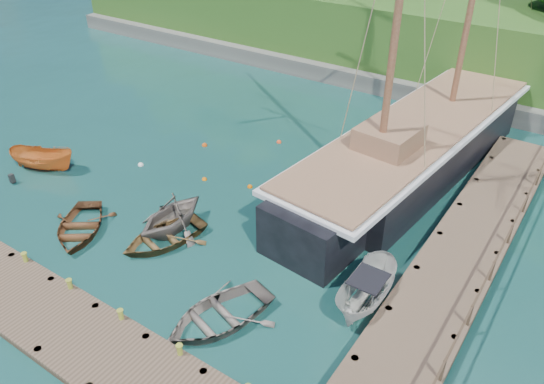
{
  "coord_description": "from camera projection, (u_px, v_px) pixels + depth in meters",
  "views": [
    {
      "loc": [
        14.83,
        -13.76,
        15.55
      ],
      "look_at": [
        2.94,
        3.72,
        2.0
      ],
      "focal_mm": 35.0,
      "sensor_mm": 36.0,
      "label": 1
    }
  ],
  "objects": [
    {
      "name": "ground",
      "position": [
        176.0,
        244.0,
        24.99
      ],
      "size": [
        160.0,
        160.0,
        0.0
      ],
      "primitive_type": "plane",
      "color": "#133A34",
      "rests_on": "ground"
    },
    {
      "name": "dock_near",
      "position": [
        93.0,
        345.0,
        19.29
      ],
      "size": [
        20.0,
        3.2,
        1.1
      ],
      "color": "#49392C",
      "rests_on": "ground"
    },
    {
      "name": "dock_east",
      "position": [
        467.0,
        246.0,
        24.19
      ],
      "size": [
        3.2,
        24.0,
        1.1
      ],
      "color": "#49392C",
      "rests_on": "ground"
    },
    {
      "name": "bollard_0",
      "position": [
        30.0,
        272.0,
        23.34
      ],
      "size": [
        0.26,
        0.26,
        0.45
      ],
      "primitive_type": "cylinder",
      "color": "olive",
      "rests_on": "ground"
    },
    {
      "name": "bollard_1",
      "position": [
        74.0,
        299.0,
        21.92
      ],
      "size": [
        0.26,
        0.26,
        0.45
      ],
      "primitive_type": "cylinder",
      "color": "olive",
      "rests_on": "ground"
    },
    {
      "name": "bollard_2",
      "position": [
        124.0,
        330.0,
        20.5
      ],
      "size": [
        0.26,
        0.26,
        0.45
      ],
      "primitive_type": "cylinder",
      "color": "olive",
      "rests_on": "ground"
    },
    {
      "name": "bollard_3",
      "position": [
        182.0,
        365.0,
        19.08
      ],
      "size": [
        0.26,
        0.26,
        0.45
      ],
      "primitive_type": "cylinder",
      "color": "olive",
      "rests_on": "ground"
    },
    {
      "name": "rowboat_0",
      "position": [
        80.0,
        232.0,
        25.76
      ],
      "size": [
        4.96,
        5.2,
        0.88
      ],
      "primitive_type": "imported",
      "rotation": [
        0.0,
        0.0,
        0.64
      ],
      "color": "#533019",
      "rests_on": "ground"
    },
    {
      "name": "rowboat_1",
      "position": [
        173.0,
        230.0,
        25.92
      ],
      "size": [
        3.45,
        3.98,
        2.07
      ],
      "primitive_type": "imported",
      "rotation": [
        0.0,
        0.0,
        -0.02
      ],
      "color": "#665D56",
      "rests_on": "ground"
    },
    {
      "name": "rowboat_2",
      "position": [
        164.0,
        242.0,
        25.11
      ],
      "size": [
        4.05,
        4.89,
        0.88
      ],
      "primitive_type": "imported",
      "rotation": [
        0.0,
        0.0,
        -0.27
      ],
      "color": "brown",
      "rests_on": "ground"
    },
    {
      "name": "rowboat_3",
      "position": [
        219.0,
        321.0,
        20.87
      ],
      "size": [
        4.53,
        5.38,
        0.95
      ],
      "primitive_type": "imported",
      "rotation": [
        0.0,
        0.0,
        -0.31
      ],
      "color": "#6E645C",
      "rests_on": "ground"
    },
    {
      "name": "motorboat_orange",
      "position": [
        45.0,
        169.0,
        30.88
      ],
      "size": [
        4.27,
        2.85,
        1.54
      ],
      "primitive_type": "imported",
      "rotation": [
        0.0,
        0.0,
        1.94
      ],
      "color": "orange",
      "rests_on": "ground"
    },
    {
      "name": "cabin_boat_white",
      "position": [
        365.0,
        305.0,
        21.61
      ],
      "size": [
        1.8,
        4.42,
        1.68
      ],
      "primitive_type": "imported",
      "rotation": [
        0.0,
        0.0,
        0.04
      ],
      "color": "silver",
      "rests_on": "ground"
    },
    {
      "name": "schooner",
      "position": [
        415.0,
        150.0,
        30.28
      ],
      "size": [
        7.64,
        29.52,
        21.99
      ],
      "rotation": [
        0.0,
        0.0,
        -0.1
      ],
      "color": "black",
      "rests_on": "ground"
    },
    {
      "name": "mooring_buoy_0",
      "position": [
        141.0,
        165.0,
        31.26
      ],
      "size": [
        0.33,
        0.33,
        0.33
      ],
      "primitive_type": "sphere",
      "color": "silver",
      "rests_on": "ground"
    },
    {
      "name": "mooring_buoy_1",
      "position": [
        204.0,
        180.0,
        29.89
      ],
      "size": [
        0.28,
        0.28,
        0.28
      ],
      "primitive_type": "sphere",
      "color": "orange",
      "rests_on": "ground"
    },
    {
      "name": "mooring_buoy_2",
      "position": [
        250.0,
        187.0,
        29.22
      ],
      "size": [
        0.29,
        0.29,
        0.29
      ],
      "primitive_type": "sphere",
      "color": "#D35B00",
      "rests_on": "ground"
    },
    {
      "name": "mooring_buoy_3",
      "position": [
        306.0,
        212.0,
        27.18
      ],
      "size": [
        0.35,
        0.35,
        0.35
      ],
      "primitive_type": "sphere",
      "color": "silver",
      "rests_on": "ground"
    },
    {
      "name": "mooring_buoy_4",
      "position": [
        205.0,
        146.0,
        33.36
      ],
      "size": [
        0.35,
        0.35,
        0.35
      ],
      "primitive_type": "sphere",
      "color": "#D54B0D",
      "rests_on": "ground"
    },
    {
      "name": "mooring_buoy_5",
      "position": [
        279.0,
        143.0,
        33.73
      ],
      "size": [
        0.32,
        0.32,
        0.32
      ],
      "primitive_type": "sphere",
      "color": "#F7471C",
      "rests_on": "ground"
    }
  ]
}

